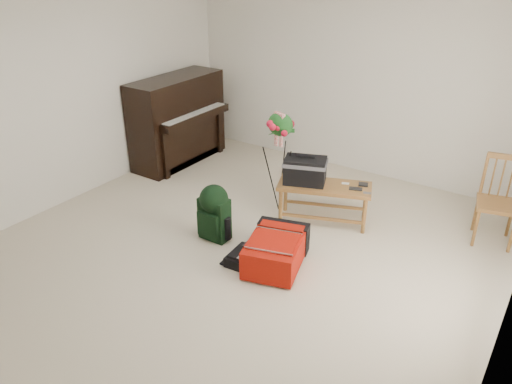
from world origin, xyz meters
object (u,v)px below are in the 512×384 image
Objects in this scene: dining_chair at (499,202)px; green_backpack at (214,210)px; red_suitcase at (279,248)px; bench at (313,173)px; black_duffel at (251,259)px; flower_stand at (279,163)px; piano at (178,122)px.

green_backpack is at bearing -159.11° from dining_chair.
green_backpack reaches higher than red_suitcase.
dining_chair is 3.02m from green_backpack.
red_suitcase is at bearing -147.85° from dining_chair.
dining_chair is 2.40m from red_suitcase.
black_duffel is (-0.03, -1.21, -0.50)m from bench.
bench is 1.77× the size of green_backpack.
flower_stand reaches higher than green_backpack.
piano is 1.71× the size of red_suitcase.
piano reaches higher than red_suitcase.
black_duffel is 0.37× the size of flower_stand.
bench is 0.89× the size of flower_stand.
flower_stand is at bearing 105.66° from red_suitcase.
dining_chair reaches higher than red_suitcase.
flower_stand reaches higher than dining_chair.
green_backpack is at bearing 157.60° from black_duffel.
black_duffel is 1.34m from flower_stand.
bench is 1.31m from black_duffel.
flower_stand is (-0.60, 0.97, 0.44)m from red_suitcase.
piano is 3.18× the size of black_duffel.
red_suitcase is (-1.70, -1.67, -0.29)m from dining_chair.
piano reaches higher than black_duffel.
red_suitcase is at bearing 38.19° from black_duffel.
red_suitcase is 1.38× the size of green_backpack.
flower_stand is at bearing -175.53° from dining_chair.
green_backpack is at bearing -143.79° from bench.
red_suitcase is at bearing -39.14° from flower_stand.
piano is 1.19× the size of flower_stand.
flower_stand is (-2.29, -0.70, 0.15)m from dining_chair.
bench is 1.19× the size of dining_chair.
red_suitcase is 1.23m from flower_stand.
flower_stand is at bearing 76.33° from green_backpack.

